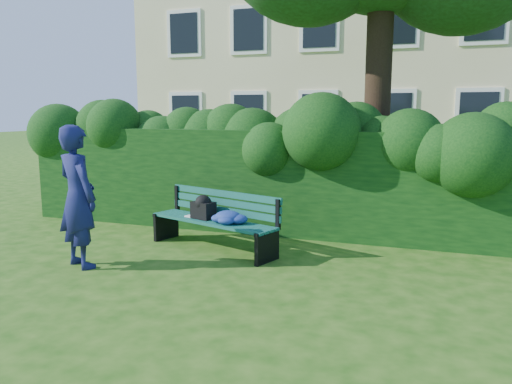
% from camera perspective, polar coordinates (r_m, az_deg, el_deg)
% --- Properties ---
extents(ground, '(80.00, 80.00, 0.00)m').
position_cam_1_polar(ground, '(6.97, -1.67, -8.49)').
color(ground, '#1B4D0D').
rests_on(ground, ground).
extents(apartment_building, '(16.00, 8.08, 12.00)m').
position_cam_1_polar(apartment_building, '(20.68, 13.34, 19.80)').
color(apartment_building, '#CABF87').
rests_on(apartment_building, ground).
extents(hedge, '(10.00, 1.00, 1.80)m').
position_cam_1_polar(hedge, '(8.81, 3.49, 1.25)').
color(hedge, black).
rests_on(hedge, ground).
extents(park_bench, '(2.28, 1.25, 0.89)m').
position_cam_1_polar(park_bench, '(7.68, -4.53, -2.95)').
color(park_bench, '#0F4C40').
rests_on(park_bench, ground).
extents(man_reading, '(0.84, 0.71, 1.94)m').
position_cam_1_polar(man_reading, '(7.17, -19.70, -0.52)').
color(man_reading, '#171B50').
rests_on(man_reading, ground).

